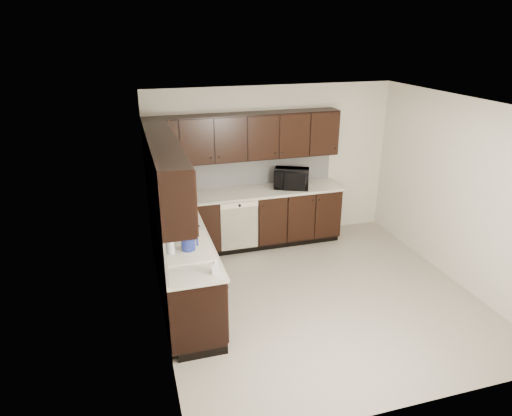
{
  "coord_description": "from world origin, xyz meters",
  "views": [
    {
      "loc": [
        -2.24,
        -4.75,
        3.32
      ],
      "look_at": [
        -0.68,
        0.6,
        1.1
      ],
      "focal_mm": 32.0,
      "sensor_mm": 36.0,
      "label": 1
    }
  ],
  "objects_px": {
    "toaster_oven": "(165,190)",
    "blue_pitcher": "(188,241)",
    "sink": "(188,253)",
    "microwave": "(291,179)",
    "storage_bin": "(175,214)"
  },
  "relations": [
    {
      "from": "toaster_oven",
      "to": "blue_pitcher",
      "type": "height_order",
      "value": "blue_pitcher"
    },
    {
      "from": "sink",
      "to": "blue_pitcher",
      "type": "bearing_deg",
      "value": -84.3
    },
    {
      "from": "microwave",
      "to": "toaster_oven",
      "type": "distance_m",
      "value": 1.97
    },
    {
      "from": "sink",
      "to": "microwave",
      "type": "distance_m",
      "value": 2.55
    },
    {
      "from": "sink",
      "to": "toaster_oven",
      "type": "height_order",
      "value": "sink"
    },
    {
      "from": "microwave",
      "to": "sink",
      "type": "bearing_deg",
      "value": -115.54
    },
    {
      "from": "microwave",
      "to": "blue_pitcher",
      "type": "height_order",
      "value": "microwave"
    },
    {
      "from": "toaster_oven",
      "to": "storage_bin",
      "type": "distance_m",
      "value": 0.9
    },
    {
      "from": "sink",
      "to": "storage_bin",
      "type": "height_order",
      "value": "sink"
    },
    {
      "from": "sink",
      "to": "microwave",
      "type": "relative_size",
      "value": 1.52
    },
    {
      "from": "sink",
      "to": "microwave",
      "type": "xyz_separation_m",
      "value": [
        1.9,
        1.68,
        0.21
      ]
    },
    {
      "from": "toaster_oven",
      "to": "storage_bin",
      "type": "xyz_separation_m",
      "value": [
        0.04,
        -0.9,
        -0.02
      ]
    },
    {
      "from": "sink",
      "to": "storage_bin",
      "type": "bearing_deg",
      "value": 92.04
    },
    {
      "from": "sink",
      "to": "storage_bin",
      "type": "relative_size",
      "value": 1.84
    },
    {
      "from": "microwave",
      "to": "blue_pitcher",
      "type": "xyz_separation_m",
      "value": [
        -1.9,
        -1.75,
        -0.03
      ]
    }
  ]
}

